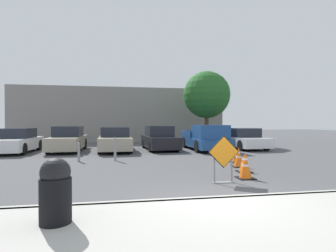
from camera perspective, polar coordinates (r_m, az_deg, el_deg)
name	(u,v)px	position (r m, az deg, el deg)	size (l,w,h in m)	color
ground_plane	(156,152)	(15.55, -2.64, -5.72)	(96.00, 96.00, 0.00)	#4C4C4F
sidewalk_strip	(249,229)	(4.57, 17.21, -20.67)	(28.92, 3.10, 0.14)	#ADAAA3
curb_lip	(215,200)	(5.92, 10.09, -15.63)	(28.92, 0.20, 0.14)	#ADAAA3
road_closed_sign	(224,157)	(7.74, 12.01, -6.59)	(0.93, 0.20, 1.37)	black
traffic_cone_nearest	(245,166)	(8.57, 16.51, -8.30)	(0.52, 0.52, 0.81)	black
traffic_cone_second	(244,164)	(9.69, 16.21, -7.88)	(0.47, 0.47, 0.61)	black
traffic_cone_third	(239,157)	(10.72, 15.12, -6.59)	(0.49, 0.49, 0.78)	black
traffic_cone_fourth	(236,156)	(11.90, 14.49, -6.33)	(0.39, 0.39, 0.59)	black
parked_car_nearest	(16,141)	(17.66, -30.14, -2.90)	(1.92, 4.31, 1.42)	white
parked_car_second	(68,140)	(17.19, -20.90, -2.80)	(1.81, 4.61, 1.53)	#A39984
parked_car_third	(115,140)	(16.53, -11.47, -2.97)	(2.06, 4.74, 1.47)	#A39984
parked_car_fourth	(159,139)	(17.07, -1.89, -2.82)	(2.09, 4.52, 1.54)	black
pickup_truck	(206,139)	(16.79, 8.19, -2.79)	(2.06, 5.14, 1.61)	navy
parked_car_fifth	(244,139)	(18.31, 16.15, -2.77)	(2.07, 4.12, 1.38)	white
trash_bin	(56,190)	(4.62, -23.29, -12.70)	(0.49, 0.49, 1.04)	black
bollard_nearest	(115,149)	(12.25, -11.43, -4.83)	(0.12, 0.12, 1.06)	gray
bollard_second	(79,151)	(12.41, -18.85, -5.26)	(0.12, 0.12, 0.86)	gray
building_facade_backdrop	(121,115)	(26.69, -10.13, 2.32)	(19.42, 5.00, 5.02)	gray
street_tree_behind_lot	(207,95)	(21.75, 8.41, 6.70)	(3.81, 3.81, 5.94)	#513823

